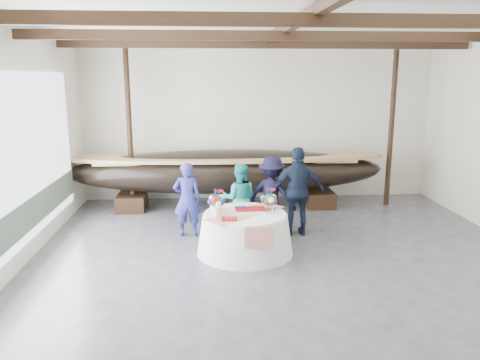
{
  "coord_description": "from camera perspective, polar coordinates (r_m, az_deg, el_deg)",
  "views": [
    {
      "loc": [
        -1.5,
        -7.43,
        3.53
      ],
      "look_at": [
        -0.75,
        2.94,
        1.21
      ],
      "focal_mm": 35.0,
      "sensor_mm": 36.0,
      "label": 1
    }
  ],
  "objects": [
    {
      "name": "open_bay",
      "position": [
        9.27,
        -25.89,
        0.73
      ],
      "size": [
        0.03,
        7.0,
        3.2
      ],
      "color": "silver",
      "rests_on": "ground"
    },
    {
      "name": "ceiling",
      "position": [
        7.64,
        7.69,
        19.8
      ],
      "size": [
        10.0,
        12.0,
        0.01
      ],
      "primitive_type": "cube",
      "color": "white",
      "rests_on": "wall_back"
    },
    {
      "name": "wall_back",
      "position": [
        13.57,
        2.26,
        7.18
      ],
      "size": [
        10.0,
        0.02,
        4.5
      ],
      "primitive_type": "cube",
      "color": "silver",
      "rests_on": "ground"
    },
    {
      "name": "guest_woman_blue",
      "position": [
        10.48,
        -6.47,
        -2.36
      ],
      "size": [
        0.62,
        0.41,
        1.68
      ],
      "primitive_type": "imported",
      "rotation": [
        0.0,
        0.0,
        3.15
      ],
      "color": "navy",
      "rests_on": "ground"
    },
    {
      "name": "banquet_table",
      "position": [
        9.52,
        0.61,
        -6.47
      ],
      "size": [
        1.95,
        1.95,
        0.84
      ],
      "color": "silver",
      "rests_on": "ground"
    },
    {
      "name": "tabletop_items",
      "position": [
        9.49,
        0.17,
        -2.97
      ],
      "size": [
        1.73,
        1.59,
        0.4
      ],
      "color": "red",
      "rests_on": "banquet_table"
    },
    {
      "name": "guest_man_right",
      "position": [
        10.5,
        7.09,
        -1.41
      ],
      "size": [
        1.19,
        0.52,
        2.01
      ],
      "primitive_type": "imported",
      "rotation": [
        0.0,
        0.0,
        3.12
      ],
      "color": "black",
      "rests_on": "ground"
    },
    {
      "name": "guest_man_left",
      "position": [
        10.69,
        3.91,
        -1.78
      ],
      "size": [
        1.31,
        1.11,
        1.76
      ],
      "primitive_type": "imported",
      "rotation": [
        0.0,
        0.0,
        2.66
      ],
      "color": "black",
      "rests_on": "ground"
    },
    {
      "name": "guest_woman_teal",
      "position": [
        10.65,
        -0.07,
        -2.24
      ],
      "size": [
        0.85,
        0.7,
        1.6
      ],
      "primitive_type": "imported",
      "rotation": [
        0.0,
        0.0,
        3.01
      ],
      "color": "teal",
      "rests_on": "ground"
    },
    {
      "name": "floor",
      "position": [
        8.36,
        6.77,
        -12.46
      ],
      "size": [
        10.0,
        12.0,
        0.01
      ],
      "primitive_type": "cube",
      "color": "#3D3D42",
      "rests_on": "ground"
    },
    {
      "name": "longboat_display",
      "position": [
        12.59,
        -1.64,
        1.1
      ],
      "size": [
        8.53,
        1.71,
        1.6
      ],
      "color": "black",
      "rests_on": "ground"
    },
    {
      "name": "pavilion_structure",
      "position": [
        8.41,
        6.4,
        15.75
      ],
      "size": [
        9.8,
        11.76,
        4.5
      ],
      "color": "black",
      "rests_on": "ground"
    }
  ]
}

